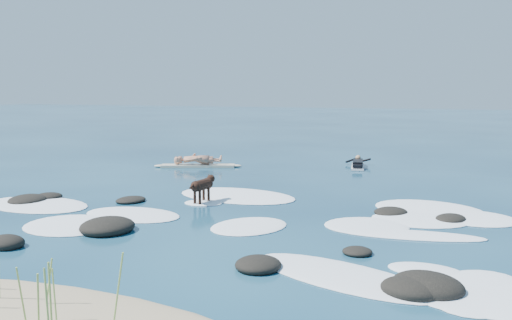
% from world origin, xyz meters
% --- Properties ---
extents(ground, '(160.00, 160.00, 0.00)m').
position_xyz_m(ground, '(0.00, 0.00, 0.00)').
color(ground, '#0A2642').
rests_on(ground, ground).
extents(dune_grass, '(3.14, 1.96, 1.22)m').
position_xyz_m(dune_grass, '(0.22, -7.84, 0.63)').
color(dune_grass, '#88B055').
rests_on(dune_grass, ground).
extents(reef_rocks, '(13.14, 6.92, 0.41)m').
position_xyz_m(reef_rocks, '(-0.22, -2.42, 0.08)').
color(reef_rocks, black).
rests_on(reef_rocks, ground).
extents(breaking_foam, '(14.86, 9.25, 0.12)m').
position_xyz_m(breaking_foam, '(1.77, -0.56, 0.01)').
color(breaking_foam, white).
rests_on(breaking_foam, ground).
extents(standing_surfer_rig, '(3.49, 1.67, 2.06)m').
position_xyz_m(standing_surfer_rig, '(-4.68, 7.65, 0.81)').
color(standing_surfer_rig, beige).
rests_on(standing_surfer_rig, ground).
extents(paddling_surfer_rig, '(1.10, 2.42, 0.42)m').
position_xyz_m(paddling_surfer_rig, '(1.52, 9.86, 0.14)').
color(paddling_surfer_rig, silver).
rests_on(paddling_surfer_rig, ground).
extents(dog, '(0.43, 1.27, 0.81)m').
position_xyz_m(dog, '(-1.19, 0.95, 0.53)').
color(dog, black).
rests_on(dog, ground).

